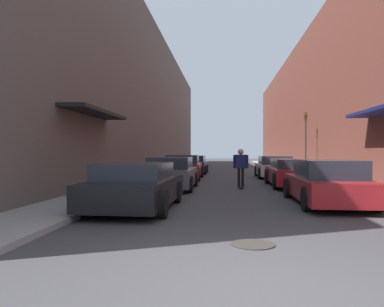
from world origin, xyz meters
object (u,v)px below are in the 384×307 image
(skateboarder, at_px, (241,164))
(parked_car_left_3, at_px, (192,165))
(parked_car_left_1, at_px, (171,174))
(parked_car_right_2, at_px, (274,167))
(parked_car_left_2, at_px, (183,167))
(parked_car_right_1, at_px, (292,173))
(traffic_light, at_px, (306,136))
(manhole_cover, at_px, (253,244))
(parked_car_right_0, at_px, (327,183))
(parked_car_left_0, at_px, (136,186))

(skateboarder, bearing_deg, parked_car_left_3, 105.48)
(parked_car_left_1, distance_m, parked_car_right_2, 8.54)
(parked_car_left_2, height_order, parked_car_right_1, parked_car_left_2)
(traffic_light, bearing_deg, manhole_cover, -104.58)
(parked_car_right_0, distance_m, parked_car_right_1, 5.39)
(parked_car_left_2, xyz_separation_m, parked_car_left_3, (0.05, 5.31, -0.04))
(skateboarder, relative_size, manhole_cover, 2.30)
(parked_car_left_1, relative_size, parked_car_right_2, 0.99)
(parked_car_left_0, xyz_separation_m, parked_car_left_1, (0.16, 5.24, 0.02))
(manhole_cover, bearing_deg, parked_car_left_1, 106.43)
(parked_car_right_2, bearing_deg, parked_car_left_2, -164.44)
(parked_car_right_0, bearing_deg, parked_car_left_0, -165.09)
(parked_car_left_2, relative_size, manhole_cover, 6.93)
(parked_car_left_1, relative_size, skateboarder, 2.47)
(parked_car_left_0, bearing_deg, parked_car_right_0, 14.91)
(parked_car_left_0, height_order, traffic_light, traffic_light)
(parked_car_left_1, bearing_deg, parked_car_right_2, 54.34)
(parked_car_right_0, height_order, traffic_light, traffic_light)
(parked_car_left_3, height_order, manhole_cover, parked_car_left_3)
(parked_car_right_1, xyz_separation_m, skateboarder, (-2.20, -0.98, 0.40))
(parked_car_left_1, xyz_separation_m, parked_car_left_3, (-0.06, 10.83, -0.02))
(parked_car_left_1, bearing_deg, parked_car_right_0, -37.63)
(parked_car_left_0, bearing_deg, traffic_light, 62.57)
(traffic_light, bearing_deg, parked_car_left_1, -129.04)
(parked_car_left_0, distance_m, parked_car_left_3, 16.06)
(parked_car_right_0, bearing_deg, parked_car_left_1, 142.37)
(parked_car_left_1, height_order, parked_car_right_2, parked_car_left_1)
(parked_car_left_1, xyz_separation_m, parked_car_right_0, (5.01, -3.86, -0.01))
(parked_car_left_2, bearing_deg, skateboarder, -59.78)
(parked_car_right_2, bearing_deg, parked_car_right_1, -89.87)
(parked_car_left_1, xyz_separation_m, manhole_cover, (2.57, -8.71, -0.60))
(skateboarder, distance_m, manhole_cover, 9.31)
(parked_car_left_3, bearing_deg, parked_car_left_1, -89.68)
(parked_car_left_0, distance_m, parked_car_left_2, 10.76)
(parked_car_left_3, relative_size, manhole_cover, 5.95)
(parked_car_left_0, bearing_deg, parked_car_left_1, 88.28)
(parked_car_right_1, xyz_separation_m, manhole_cover, (-2.42, -10.24, -0.58))
(skateboarder, bearing_deg, parked_car_left_0, -116.94)
(parked_car_left_2, bearing_deg, parked_car_left_0, -90.27)
(parked_car_left_2, bearing_deg, parked_car_left_1, -88.89)
(parked_car_left_2, xyz_separation_m, skateboarder, (2.89, -4.97, 0.35))
(parked_car_left_2, bearing_deg, parked_car_right_1, -38.04)
(parked_car_left_1, relative_size, parked_car_right_1, 0.85)
(parked_car_left_2, distance_m, parked_car_right_2, 5.28)
(parked_car_left_0, relative_size, parked_car_right_2, 1.06)
(parked_car_right_1, height_order, parked_car_right_2, parked_car_right_2)
(parked_car_right_0, relative_size, manhole_cover, 6.49)
(traffic_light, bearing_deg, parked_car_left_2, -155.78)
(parked_car_left_0, distance_m, traffic_light, 15.89)
(parked_car_left_2, xyz_separation_m, traffic_light, (7.22, 3.25, 1.80))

